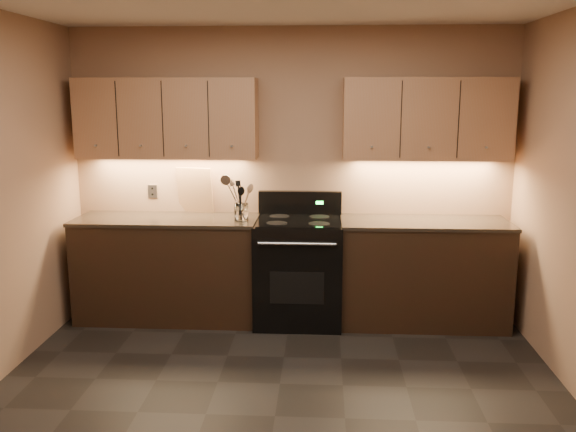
# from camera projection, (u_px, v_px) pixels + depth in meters

# --- Properties ---
(floor) EXTENTS (4.00, 4.00, 0.00)m
(floor) POSITION_uv_depth(u_px,v_px,m) (275.00, 416.00, 3.88)
(floor) COLOR black
(floor) RESTS_ON ground
(wall_back) EXTENTS (4.00, 0.04, 2.60)m
(wall_back) POSITION_uv_depth(u_px,v_px,m) (292.00, 173.00, 5.58)
(wall_back) COLOR #A27D5F
(wall_back) RESTS_ON ground
(counter_left) EXTENTS (1.62, 0.62, 0.93)m
(counter_left) POSITION_uv_depth(u_px,v_px,m) (168.00, 268.00, 5.51)
(counter_left) COLOR black
(counter_left) RESTS_ON ground
(counter_right) EXTENTS (1.46, 0.62, 0.93)m
(counter_right) POSITION_uv_depth(u_px,v_px,m) (423.00, 272.00, 5.38)
(counter_right) COLOR black
(counter_right) RESTS_ON ground
(stove) EXTENTS (0.76, 0.68, 1.14)m
(stove) POSITION_uv_depth(u_px,v_px,m) (299.00, 269.00, 5.42)
(stove) COLOR black
(stove) RESTS_ON ground
(upper_cab_left) EXTENTS (1.60, 0.30, 0.70)m
(upper_cab_left) POSITION_uv_depth(u_px,v_px,m) (167.00, 118.00, 5.39)
(upper_cab_left) COLOR #A27451
(upper_cab_left) RESTS_ON wall_back
(upper_cab_right) EXTENTS (1.44, 0.30, 0.70)m
(upper_cab_right) POSITION_uv_depth(u_px,v_px,m) (427.00, 119.00, 5.26)
(upper_cab_right) COLOR #A27451
(upper_cab_right) RESTS_ON wall_back
(outlet_plate) EXTENTS (0.08, 0.01, 0.12)m
(outlet_plate) POSITION_uv_depth(u_px,v_px,m) (152.00, 191.00, 5.68)
(outlet_plate) COLOR #B2B5BA
(outlet_plate) RESTS_ON wall_back
(utensil_crock) EXTENTS (0.13, 0.13, 0.15)m
(utensil_crock) POSITION_uv_depth(u_px,v_px,m) (241.00, 212.00, 5.30)
(utensil_crock) COLOR white
(utensil_crock) RESTS_ON counter_left
(cutting_board) EXTENTS (0.34, 0.14, 0.42)m
(cutting_board) POSITION_uv_depth(u_px,v_px,m) (195.00, 190.00, 5.62)
(cutting_board) COLOR tan
(cutting_board) RESTS_ON counter_left
(wooden_spoon) EXTENTS (0.17, 0.11, 0.31)m
(wooden_spoon) POSITION_uv_depth(u_px,v_px,m) (239.00, 201.00, 5.27)
(wooden_spoon) COLOR tan
(wooden_spoon) RESTS_ON utensil_crock
(black_spoon) EXTENTS (0.10, 0.17, 0.31)m
(black_spoon) POSITION_uv_depth(u_px,v_px,m) (240.00, 201.00, 5.29)
(black_spoon) COLOR black
(black_spoon) RESTS_ON utensil_crock
(black_turner) EXTENTS (0.14, 0.17, 0.36)m
(black_turner) POSITION_uv_depth(u_px,v_px,m) (241.00, 199.00, 5.25)
(black_turner) COLOR black
(black_turner) RESTS_ON utensil_crock
(steel_spatula) EXTENTS (0.22, 0.15, 0.37)m
(steel_spatula) POSITION_uv_depth(u_px,v_px,m) (243.00, 198.00, 5.29)
(steel_spatula) COLOR silver
(steel_spatula) RESTS_ON utensil_crock
(steel_skimmer) EXTENTS (0.26, 0.12, 0.40)m
(steel_skimmer) POSITION_uv_depth(u_px,v_px,m) (245.00, 196.00, 5.27)
(steel_skimmer) COLOR silver
(steel_skimmer) RESTS_ON utensil_crock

